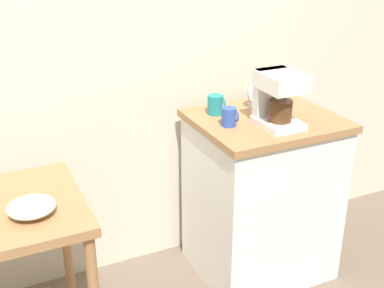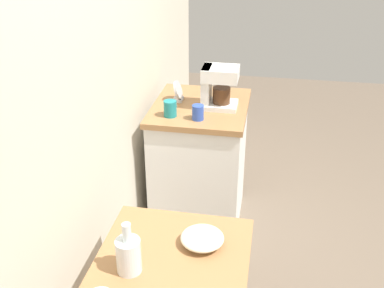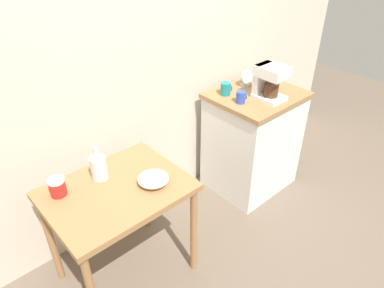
% 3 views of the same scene
% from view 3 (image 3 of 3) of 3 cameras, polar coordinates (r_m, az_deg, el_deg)
% --- Properties ---
extents(ground_plane, '(8.00, 8.00, 0.00)m').
position_cam_3_polar(ground_plane, '(2.85, -0.51, -13.45)').
color(ground_plane, '#6B5B4C').
extents(back_wall, '(4.40, 0.10, 2.80)m').
position_cam_3_polar(back_wall, '(2.49, -6.64, 17.31)').
color(back_wall, beige).
rests_on(back_wall, ground_plane).
extents(wooden_table, '(0.80, 0.62, 0.75)m').
position_cam_3_polar(wooden_table, '(2.16, -11.81, -9.07)').
color(wooden_table, '#9E7044').
rests_on(wooden_table, ground_plane).
extents(kitchen_counter, '(0.70, 0.60, 0.89)m').
position_cam_3_polar(kitchen_counter, '(3.06, 9.63, 0.56)').
color(kitchen_counter, white).
rests_on(kitchen_counter, ground_plane).
extents(bowl_stoneware, '(0.18, 0.18, 0.06)m').
position_cam_3_polar(bowl_stoneware, '(2.08, -6.26, -5.61)').
color(bowl_stoneware, beige).
rests_on(bowl_stoneware, wooden_table).
extents(glass_carafe_vase, '(0.10, 0.10, 0.22)m').
position_cam_3_polar(glass_carafe_vase, '(2.15, -14.77, -3.58)').
color(glass_carafe_vase, silver).
rests_on(glass_carafe_vase, wooden_table).
extents(canister_enamel, '(0.09, 0.09, 0.11)m').
position_cam_3_polar(canister_enamel, '(2.11, -20.86, -6.48)').
color(canister_enamel, red).
rests_on(canister_enamel, wooden_table).
extents(coffee_maker, '(0.18, 0.22, 0.26)m').
position_cam_3_polar(coffee_maker, '(2.73, 12.26, 9.93)').
color(coffee_maker, white).
rests_on(coffee_maker, kitchen_counter).
extents(mug_blue, '(0.08, 0.07, 0.09)m').
position_cam_3_polar(mug_blue, '(2.66, 7.89, 7.49)').
color(mug_blue, '#2D4CAD').
rests_on(mug_blue, kitchen_counter).
extents(mug_dark_teal, '(0.08, 0.08, 0.10)m').
position_cam_3_polar(mug_dark_teal, '(2.78, 5.47, 8.86)').
color(mug_dark_teal, teal).
rests_on(mug_dark_teal, kitchen_counter).
extents(table_clock, '(0.12, 0.06, 0.14)m').
position_cam_3_polar(table_clock, '(2.95, 8.81, 10.34)').
color(table_clock, '#B2B5BA').
rests_on(table_clock, kitchen_counter).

